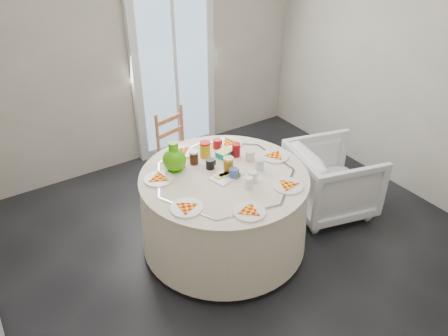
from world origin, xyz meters
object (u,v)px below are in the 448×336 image
armchair (332,175)px  wooden_chair (181,148)px  table (224,210)px  green_pitcher (174,155)px

armchair → wooden_chair: bearing=56.7°
wooden_chair → armchair: (1.01, -1.12, -0.08)m
wooden_chair → armchair: bearing=-62.5°
armchair → table: bearing=98.5°
table → wooden_chair: 1.01m
table → armchair: (1.15, -0.13, 0.02)m
table → green_pitcher: bearing=135.4°
wooden_chair → green_pitcher: green_pitcher is taller
table → green_pitcher: green_pitcher is taller
wooden_chair → armchair: wooden_chair is taller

